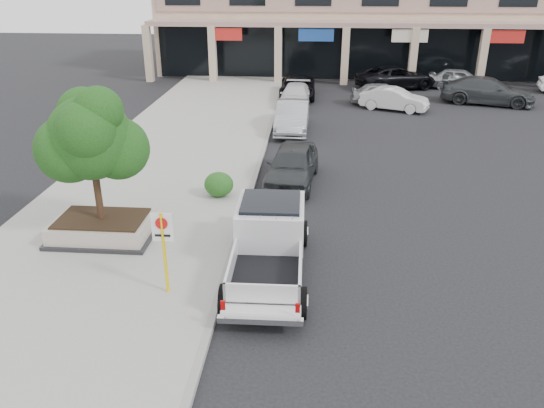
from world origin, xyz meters
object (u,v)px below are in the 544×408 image
at_px(lot_car_d, 396,77).
at_px(lot_car_e, 460,79).
at_px(planter, 103,228).
at_px(curb_car_c, 295,96).
at_px(lot_car_c, 488,91).
at_px(curb_car_a, 292,165).
at_px(lot_car_a, 383,94).
at_px(curb_car_b, 292,117).
at_px(no_parking_sign, 163,242).
at_px(curb_car_d, 298,87).
at_px(pickup_truck, 268,246).
at_px(planter_tree, 96,137).
at_px(lot_car_b, 394,99).

relative_size(lot_car_d, lot_car_e, 1.33).
bearing_deg(planter, curb_car_c, 74.12).
xyz_separation_m(lot_car_c, lot_car_e, (-0.66, 4.50, -0.09)).
xyz_separation_m(planter, curb_car_a, (5.78, 5.56, 0.31)).
bearing_deg(lot_car_c, lot_car_a, 111.68).
xyz_separation_m(curb_car_b, lot_car_c, (12.30, 7.34, 0.05)).
bearing_deg(no_parking_sign, planter, 134.25).
relative_size(lot_car_a, lot_car_c, 0.71).
height_order(curb_car_c, lot_car_d, lot_car_d).
bearing_deg(curb_car_d, curb_car_a, -89.28).
distance_m(pickup_truck, curb_car_b, 14.87).
relative_size(no_parking_sign, lot_car_e, 0.52).
relative_size(curb_car_b, lot_car_e, 1.08).
relative_size(pickup_truck, lot_car_c, 1.01).
height_order(no_parking_sign, curb_car_c, no_parking_sign).
xyz_separation_m(curb_car_d, lot_car_d, (7.06, 3.45, 0.12)).
distance_m(curb_car_a, lot_car_d, 20.52).
xyz_separation_m(lot_car_a, lot_car_c, (6.76, 0.71, 0.14)).
distance_m(curb_car_c, lot_car_d, 9.32).
bearing_deg(no_parking_sign, curb_car_c, 83.40).
bearing_deg(lot_car_d, curb_car_c, 109.79).
bearing_deg(no_parking_sign, lot_car_c, 57.66).
bearing_deg(curb_car_a, no_parking_sign, -103.17).
height_order(planter_tree, lot_car_c, planter_tree).
distance_m(lot_car_b, lot_car_d, 6.64).
relative_size(planter_tree, curb_car_c, 0.87).
bearing_deg(curb_car_c, curb_car_b, -86.55).
bearing_deg(curb_car_c, curb_car_a, -85.46).
distance_m(curb_car_d, lot_car_d, 7.86).
distance_m(lot_car_a, lot_car_c, 6.80).
bearing_deg(planter, curb_car_d, 75.83).
xyz_separation_m(lot_car_c, lot_car_d, (-5.25, 4.39, -0.02)).
bearing_deg(curb_car_a, curb_car_d, 97.05).
bearing_deg(planter_tree, pickup_truck, -18.73).
distance_m(curb_car_c, curb_car_d, 2.58).
bearing_deg(planter, no_parking_sign, -45.75).
height_order(no_parking_sign, curb_car_b, no_parking_sign).
xyz_separation_m(planter, pickup_truck, (5.43, -1.64, 0.45)).
height_order(pickup_truck, lot_car_a, pickup_truck).
height_order(curb_car_a, curb_car_b, curb_car_b).
height_order(curb_car_d, lot_car_c, lot_car_c).
height_order(lot_car_a, lot_car_c, lot_car_c).
relative_size(curb_car_d, lot_car_e, 1.14).
distance_m(planter, pickup_truck, 5.69).
bearing_deg(lot_car_d, lot_car_b, 151.00).
relative_size(curb_car_d, lot_car_a, 1.23).
xyz_separation_m(planter_tree, lot_car_c, (17.61, 20.41, -2.57)).
bearing_deg(lot_car_a, no_parking_sign, 158.71).
height_order(planter, lot_car_b, lot_car_b).
bearing_deg(curb_car_c, lot_car_d, 43.20).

